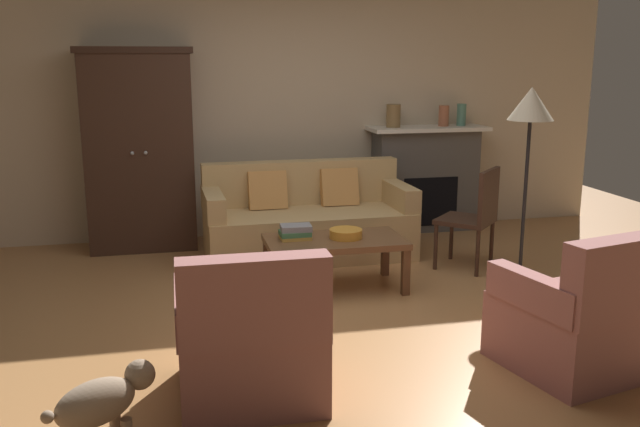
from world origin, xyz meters
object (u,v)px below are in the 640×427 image
object	(u,v)px
mantel_vase_terracotta	(444,116)
floor_lamp	(530,115)
coffee_table	(335,245)
book_stack	(295,232)
dog	(102,401)
mantel_vase_bronze	(393,116)
couch	(307,222)
fruit_bowl	(346,234)
armoire	(140,150)
side_chair_wooden	(475,213)
fireplace	(425,178)
armchair_near_right	(581,320)
armchair_near_left	(250,344)
mantel_vase_jade	(461,115)

from	to	relation	value
mantel_vase_terracotta	floor_lamp	world-z (taller)	floor_lamp
coffee_table	book_stack	size ratio (longest dim) A/B	4.30
coffee_table	dog	size ratio (longest dim) A/B	2.21
book_stack	mantel_vase_bronze	bearing A→B (deg)	50.45
couch	fruit_bowl	distance (m)	1.03
armoire	side_chair_wooden	size ratio (longest dim) A/B	2.14
mantel_vase_terracotta	dog	world-z (taller)	mantel_vase_terracotta
book_stack	mantel_vase_bronze	world-z (taller)	mantel_vase_bronze
fireplace	armchair_near_right	world-z (taller)	fireplace
side_chair_wooden	fireplace	bearing A→B (deg)	86.09
armoire	side_chair_wooden	world-z (taller)	armoire
fireplace	book_stack	size ratio (longest dim) A/B	4.93
fireplace	book_stack	xyz separation A→B (m)	(-1.73, -1.65, -0.09)
fireplace	side_chair_wooden	distance (m)	1.47
fireplace	armchair_near_left	bearing A→B (deg)	-124.32
fruit_bowl	mantel_vase_bronze	xyz separation A→B (m)	(0.95, 1.69, 0.78)
armchair_near_left	mantel_vase_bronze	bearing A→B (deg)	60.17
coffee_table	floor_lamp	bearing A→B (deg)	-6.96
couch	mantel_vase_terracotta	size ratio (longest dim) A/B	8.85
coffee_table	armchair_near_left	size ratio (longest dim) A/B	1.25
dog	armchair_near_left	bearing A→B (deg)	25.12
fireplace	book_stack	distance (m)	2.40
mantel_vase_bronze	side_chair_wooden	size ratio (longest dim) A/B	0.27
mantel_vase_jade	armchair_near_left	world-z (taller)	mantel_vase_jade
mantel_vase_jade	dog	distance (m)	5.15
side_chair_wooden	dog	world-z (taller)	side_chair_wooden
mantel_vase_bronze	floor_lamp	size ratio (longest dim) A/B	0.15
armchair_near_right	side_chair_wooden	xyz separation A→B (m)	(0.25, 2.00, 0.20)
mantel_vase_bronze	mantel_vase_jade	distance (m)	0.76
coffee_table	book_stack	bearing A→B (deg)	169.01
mantel_vase_bronze	dog	world-z (taller)	mantel_vase_bronze
book_stack	armoire	bearing A→B (deg)	127.69
fireplace	armoire	world-z (taller)	armoire
couch	armchair_near_left	distance (m)	2.82
couch	dog	world-z (taller)	couch
fireplace	book_stack	bearing A→B (deg)	-136.30
couch	coffee_table	distance (m)	1.02
fireplace	coffee_table	xyz separation A→B (m)	(-1.42, -1.71, -0.20)
mantel_vase_jade	armchair_near_right	world-z (taller)	mantel_vase_jade
couch	armchair_near_left	xyz separation A→B (m)	(-0.87, -2.68, -0.00)
couch	mantel_vase_bronze	bearing A→B (deg)	32.72
mantel_vase_bronze	side_chair_wooden	distance (m)	1.64
coffee_table	fireplace	bearing A→B (deg)	50.29
coffee_table	armchair_near_right	world-z (taller)	armchair_near_right
couch	mantel_vase_terracotta	distance (m)	1.98
armchair_near_left	armchair_near_right	size ratio (longest dim) A/B	0.95
fireplace	dog	bearing A→B (deg)	-129.31
couch	dog	distance (m)	3.43
couch	armchair_near_right	size ratio (longest dim) A/B	2.10
book_stack	mantel_vase_terracotta	world-z (taller)	mantel_vase_terracotta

